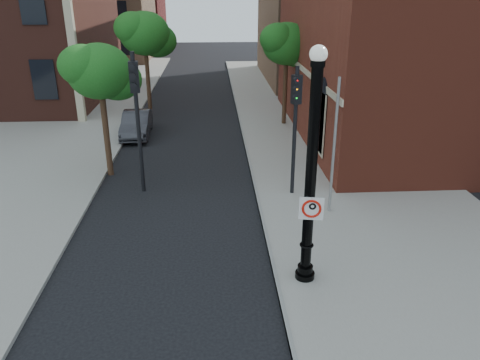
{
  "coord_description": "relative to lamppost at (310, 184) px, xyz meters",
  "views": [
    {
      "loc": [
        0.46,
        -9.68,
        7.2
      ],
      "look_at": [
        1.17,
        2.0,
        2.39
      ],
      "focal_mm": 35.0,
      "sensor_mm": 36.0,
      "label": 1
    }
  ],
  "objects": [
    {
      "name": "traffic_signal_right",
      "position": [
        0.56,
        5.51,
        0.41
      ],
      "size": [
        0.37,
        0.42,
        4.77
      ],
      "rotation": [
        0.0,
        0.0,
        0.33
      ],
      "color": "black",
      "rests_on": "ground"
    },
    {
      "name": "ground",
      "position": [
        -2.8,
        -0.65,
        -2.8
      ],
      "size": [
        120.0,
        120.0,
        0.0
      ],
      "primitive_type": "plane",
      "color": "black",
      "rests_on": "ground"
    },
    {
      "name": "bg_building_tan_a",
      "position": [
        -14.8,
        43.35,
        3.2
      ],
      "size": [
        12.0,
        12.0,
        12.0
      ],
      "primitive_type": "cube",
      "color": "#9B7255",
      "rests_on": "ground"
    },
    {
      "name": "bg_building_red",
      "position": [
        -14.8,
        57.35,
        2.2
      ],
      "size": [
        12.0,
        12.0,
        10.0
      ],
      "primitive_type": "cube",
      "color": "maroon",
      "rests_on": "ground"
    },
    {
      "name": "utility_pole",
      "position": [
        1.59,
        3.9,
        -0.46
      ],
      "size": [
        0.09,
        0.09,
        4.68
      ],
      "primitive_type": "cylinder",
      "color": "#999999",
      "rests_on": "ground"
    },
    {
      "name": "sidewalk_right",
      "position": [
        3.2,
        9.35,
        -2.74
      ],
      "size": [
        8.0,
        60.0,
        0.12
      ],
      "primitive_type": "cube",
      "color": "gray",
      "rests_on": "ground"
    },
    {
      "name": "street_tree_b",
      "position": [
        -5.99,
        17.37,
        1.97
      ],
      "size": [
        3.36,
        3.03,
        6.05
      ],
      "color": "#352515",
      "rests_on": "ground"
    },
    {
      "name": "parked_car",
      "position": [
        -6.3,
        13.61,
        -2.17
      ],
      "size": [
        1.47,
        3.92,
        1.28
      ],
      "primitive_type": "imported",
      "rotation": [
        0.0,
        0.0,
        0.03
      ],
      "color": "#303036",
      "rests_on": "ground"
    },
    {
      "name": "sidewalk_left",
      "position": [
        -11.8,
        17.35,
        -2.74
      ],
      "size": [
        10.0,
        50.0,
        0.12
      ],
      "primitive_type": "cube",
      "color": "gray",
      "rests_on": "ground"
    },
    {
      "name": "no_parking_sign",
      "position": [
        0.03,
        -0.16,
        -0.59
      ],
      "size": [
        0.6,
        0.14,
        0.61
      ],
      "rotation": [
        0.0,
        0.0,
        -0.17
      ],
      "color": "white",
      "rests_on": "ground"
    },
    {
      "name": "curb_edge",
      "position": [
        -0.75,
        9.35,
        -2.73
      ],
      "size": [
        0.1,
        60.0,
        0.14
      ],
      "primitive_type": "cube",
      "color": "gray",
      "rests_on": "ground"
    },
    {
      "name": "lamppost",
      "position": [
        0.0,
        0.0,
        0.0
      ],
      "size": [
        0.51,
        0.51,
        6.07
      ],
      "color": "black",
      "rests_on": "ground"
    },
    {
      "name": "street_tree_a",
      "position": [
        -6.59,
        8.12,
        1.38
      ],
      "size": [
        2.95,
        2.66,
        5.31
      ],
      "color": "#352515",
      "rests_on": "ground"
    },
    {
      "name": "street_tree_c",
      "position": [
        1.73,
        15.24,
        1.59
      ],
      "size": [
        3.09,
        2.79,
        5.56
      ],
      "color": "#352515",
      "rests_on": "ground"
    },
    {
      "name": "traffic_signal_left",
      "position": [
        -5.03,
        6.28,
        0.7
      ],
      "size": [
        0.35,
        0.44,
        5.2
      ],
      "rotation": [
        0.0,
        0.0,
        0.1
      ],
      "color": "black",
      "rests_on": "ground"
    }
  ]
}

